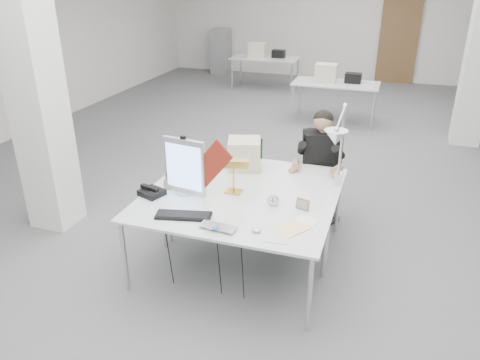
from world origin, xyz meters
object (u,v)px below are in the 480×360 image
(seated_person, at_px, (321,149))
(architect_lamp, at_px, (339,145))
(desk_main, at_px, (226,214))
(monitor, at_px, (185,166))
(laptop, at_px, (215,230))
(office_chair, at_px, (320,175))
(desk_phone, at_px, (152,193))
(bankers_lamp, at_px, (234,176))
(beige_monitor, at_px, (244,154))

(seated_person, bearing_deg, architect_lamp, -86.33)
(desk_main, relative_size, monitor, 3.31)
(desk_main, relative_size, laptop, 5.68)
(office_chair, height_order, laptop, office_chair)
(desk_phone, bearing_deg, architect_lamp, 39.00)
(desk_main, bearing_deg, seated_person, 68.53)
(bankers_lamp, height_order, desk_phone, bankers_lamp)
(office_chair, height_order, desk_phone, office_chair)
(architect_lamp, bearing_deg, beige_monitor, 143.15)
(desk_main, height_order, beige_monitor, beige_monitor)
(laptop, relative_size, architect_lamp, 0.32)
(office_chair, relative_size, architect_lamp, 1.14)
(monitor, distance_m, laptop, 0.85)
(seated_person, xyz_separation_m, monitor, (-1.10, -1.20, 0.13))
(desk_main, relative_size, architect_lamp, 1.81)
(desk_phone, relative_size, architect_lamp, 0.21)
(bankers_lamp, xyz_separation_m, architect_lamp, (0.93, 0.27, 0.33))
(laptop, bearing_deg, bankers_lamp, 102.85)
(seated_person, bearing_deg, desk_main, -126.76)
(architect_lamp, bearing_deg, monitor, 178.36)
(desk_main, bearing_deg, office_chair, 69.17)
(beige_monitor, height_order, architect_lamp, architect_lamp)
(monitor, height_order, beige_monitor, monitor)
(seated_person, bearing_deg, monitor, -147.74)
(seated_person, distance_m, architect_lamp, 0.90)
(office_chair, distance_m, bankers_lamp, 1.34)
(seated_person, height_order, beige_monitor, seated_person)
(desk_phone, bearing_deg, beige_monitor, 75.18)
(desk_phone, bearing_deg, laptop, -8.39)
(office_chair, bearing_deg, laptop, -122.15)
(architect_lamp, bearing_deg, seated_person, 90.37)
(bankers_lamp, height_order, architect_lamp, architect_lamp)
(seated_person, xyz_separation_m, architect_lamp, (0.27, -0.78, 0.35))
(office_chair, relative_size, desk_phone, 5.31)
(laptop, bearing_deg, office_chair, 78.44)
(bankers_lamp, relative_size, architect_lamp, 0.35)
(desk_main, distance_m, bankers_lamp, 0.47)
(monitor, relative_size, bankers_lamp, 1.58)
(desk_main, xyz_separation_m, laptop, (0.02, -0.32, 0.03))
(seated_person, height_order, laptop, seated_person)
(monitor, height_order, architect_lamp, architect_lamp)
(monitor, bearing_deg, laptop, -39.73)
(seated_person, distance_m, desk_phone, 1.94)
(office_chair, xyz_separation_m, seated_person, (0.00, -0.05, 0.33))
(laptop, bearing_deg, architect_lamp, 56.05)
(office_chair, height_order, bankers_lamp, office_chair)
(seated_person, distance_m, monitor, 1.63)
(architect_lamp, bearing_deg, desk_main, -159.42)
(laptop, bearing_deg, desk_phone, 157.19)
(bankers_lamp, distance_m, desk_phone, 0.80)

